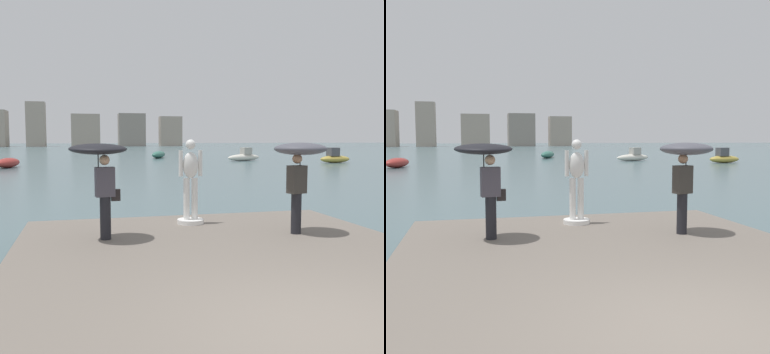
# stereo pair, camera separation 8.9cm
# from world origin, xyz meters

# --- Properties ---
(ground_plane) EXTENTS (400.00, 400.00, 0.00)m
(ground_plane) POSITION_xyz_m (0.00, 40.00, 0.00)
(ground_plane) COLOR #4C666B
(pier) EXTENTS (7.70, 10.39, 0.40)m
(pier) POSITION_xyz_m (0.00, 2.20, 0.20)
(pier) COLOR #70665B
(pier) RESTS_ON ground
(statue_white_figure) EXTENTS (0.65, 0.65, 2.03)m
(statue_white_figure) POSITION_xyz_m (0.01, 6.19, 1.31)
(statue_white_figure) COLOR white
(statue_white_figure) RESTS_ON pier
(onlooker_left) EXTENTS (1.30, 1.31, 1.98)m
(onlooker_left) POSITION_xyz_m (-2.16, 4.98, 1.99)
(onlooker_left) COLOR black
(onlooker_left) RESTS_ON pier
(onlooker_right) EXTENTS (1.38, 1.38, 1.97)m
(onlooker_right) POSITION_xyz_m (2.04, 4.59, 2.02)
(onlooker_right) COLOR black
(onlooker_right) RESTS_ON pier
(boat_near) EXTENTS (2.25, 3.81, 0.82)m
(boat_near) POSITION_xyz_m (-8.66, 35.98, 0.41)
(boat_near) COLOR #9E2D28
(boat_near) RESTS_ON ground
(boat_mid) EXTENTS (3.34, 1.44, 1.55)m
(boat_mid) POSITION_xyz_m (22.35, 36.31, 0.52)
(boat_mid) COLOR #B2993D
(boat_mid) RESTS_ON ground
(boat_leftward) EXTENTS (3.08, 5.13, 0.87)m
(boat_leftward) POSITION_xyz_m (6.85, 51.71, 0.43)
(boat_leftward) COLOR #336B5B
(boat_leftward) RESTS_ON ground
(boat_rightward) EXTENTS (4.65, 2.79, 1.47)m
(boat_rightward) POSITION_xyz_m (14.78, 42.13, 0.49)
(boat_rightward) COLOR silver
(boat_rightward) RESTS_ON ground
(distant_skyline) EXTENTS (61.52, 9.45, 13.64)m
(distant_skyline) POSITION_xyz_m (-3.36, 142.16, 5.52)
(distant_skyline) COLOR #A89989
(distant_skyline) RESTS_ON ground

